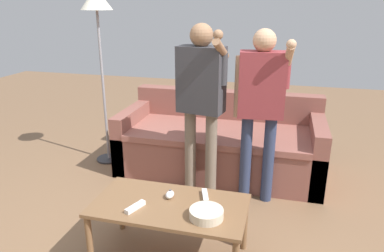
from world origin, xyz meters
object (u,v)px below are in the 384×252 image
object	(u,v)px
game_remote_nunchuk	(170,194)
floor_lamp	(97,14)
game_remote_wand_near	(135,207)
game_remote_wand_far	(205,196)
snack_bowl	(206,214)
couch	(221,144)
coffee_table	(170,211)
player_right	(261,98)
player_center	(201,93)

from	to	relation	value
game_remote_nunchuk	floor_lamp	distance (m)	2.15
game_remote_wand_near	game_remote_wand_far	world-z (taller)	same
snack_bowl	couch	bearing A→B (deg)	97.13
coffee_table	game_remote_wand_near	size ratio (longest dim) A/B	6.42
game_remote_nunchuk	couch	bearing A→B (deg)	86.26
couch	game_remote_wand_near	distance (m)	1.69
player_right	game_remote_wand_far	world-z (taller)	player_right
couch	floor_lamp	bearing A→B (deg)	-175.41
game_remote_wand_near	snack_bowl	bearing A→B (deg)	2.31
player_center	game_remote_wand_near	size ratio (longest dim) A/B	9.68
couch	game_remote_wand_far	world-z (taller)	couch
game_remote_nunchuk	player_right	size ratio (longest dim) A/B	0.06
snack_bowl	player_right	distance (m)	1.21
floor_lamp	player_center	xyz separation A→B (m)	(1.22, -0.52, -0.63)
game_remote_nunchuk	player_right	world-z (taller)	player_right
player_center	game_remote_wand_far	world-z (taller)	player_center
game_remote_nunchuk	game_remote_wand_far	world-z (taller)	game_remote_nunchuk
snack_bowl	game_remote_wand_far	size ratio (longest dim) A/B	1.32
player_center	game_remote_wand_far	bearing A→B (deg)	-74.30
player_center	game_remote_nunchuk	bearing A→B (deg)	-91.30
snack_bowl	player_center	size ratio (longest dim) A/B	0.14
snack_bowl	game_remote_nunchuk	xyz separation A→B (m)	(-0.30, 0.18, -0.01)
player_right	player_center	xyz separation A→B (m)	(-0.51, -0.06, 0.02)
couch	player_center	size ratio (longest dim) A/B	1.33
floor_lamp	snack_bowl	bearing A→B (deg)	-45.74
floor_lamp	player_right	bearing A→B (deg)	-14.90
game_remote_nunchuk	floor_lamp	size ratio (longest dim) A/B	0.05
coffee_table	game_remote_wand_far	size ratio (longest dim) A/B	6.37
snack_bowl	game_remote_wand_near	size ratio (longest dim) A/B	1.33
couch	snack_bowl	size ratio (longest dim) A/B	9.64
couch	game_remote_wand_far	xyz separation A→B (m)	(0.14, -1.41, 0.17)
coffee_table	game_remote_wand_near	xyz separation A→B (m)	(-0.20, -0.12, 0.07)
player_center	game_remote_wand_far	size ratio (longest dim) A/B	9.60
player_right	coffee_table	bearing A→B (deg)	-117.21
floor_lamp	game_remote_wand_near	bearing A→B (deg)	-56.71
snack_bowl	player_right	xyz separation A→B (m)	(0.23, 1.08, 0.50)
game_remote_nunchuk	player_center	xyz separation A→B (m)	(0.02, 0.84, 0.53)
coffee_table	floor_lamp	size ratio (longest dim) A/B	0.56
floor_lamp	couch	bearing A→B (deg)	4.59
coffee_table	game_remote_nunchuk	world-z (taller)	game_remote_nunchuk
couch	game_remote_wand_near	bearing A→B (deg)	-99.27
coffee_table	game_remote_nunchuk	size ratio (longest dim) A/B	11.90
player_center	snack_bowl	bearing A→B (deg)	-74.57
floor_lamp	game_remote_wand_near	distance (m)	2.20
coffee_table	snack_bowl	world-z (taller)	snack_bowl
player_center	game_remote_wand_near	distance (m)	1.19
couch	floor_lamp	xyz separation A→B (m)	(-1.30, -0.10, 1.34)
snack_bowl	game_remote_wand_far	xyz separation A→B (m)	(-0.06, 0.24, -0.01)
couch	floor_lamp	world-z (taller)	floor_lamp
snack_bowl	floor_lamp	world-z (taller)	floor_lamp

